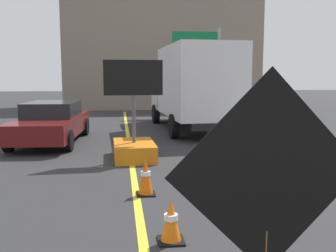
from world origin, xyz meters
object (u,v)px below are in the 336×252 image
roadwork_sign (268,179)px  highway_guide_sign (205,56)px  arrow_board_trailer (134,141)px  box_truck (193,86)px  pickup_car (52,122)px  traffic_cone_mid_lane (146,176)px  traffic_cone_near_sign (171,221)px

roadwork_sign → highway_guide_sign: bearing=78.7°
roadwork_sign → arrow_board_trailer: 7.70m
roadwork_sign → box_truck: 12.98m
roadwork_sign → pickup_car: bearing=108.2°
arrow_board_trailer → traffic_cone_mid_lane: 3.30m
traffic_cone_mid_lane → roadwork_sign: bearing=-81.2°
box_truck → highway_guide_sign: (1.90, 6.09, 1.57)m
box_truck → pickup_car: size_ratio=1.47×
arrow_board_trailer → traffic_cone_near_sign: (0.30, -5.43, -0.18)m
highway_guide_sign → traffic_cone_mid_lane: 15.60m
roadwork_sign → pickup_car: 11.16m
roadwork_sign → arrow_board_trailer: arrow_board_trailer is taller
roadwork_sign → arrow_board_trailer: size_ratio=0.86×
roadwork_sign → traffic_cone_mid_lane: size_ratio=3.16×
box_truck → pickup_car: (-5.37, -2.26, -1.16)m
traffic_cone_near_sign → box_truck: bearing=77.5°
traffic_cone_mid_lane → highway_guide_sign: bearing=73.0°
highway_guide_sign → pickup_car: bearing=-131.1°
arrow_board_trailer → highway_guide_sign: highway_guide_sign is taller
arrow_board_trailer → box_truck: size_ratio=0.37×
roadwork_sign → pickup_car: (-3.47, 10.58, -0.77)m
box_truck → pickup_car: bearing=-157.2°
arrow_board_trailer → traffic_cone_mid_lane: bearing=-88.3°
box_truck → traffic_cone_near_sign: bearing=-102.5°
pickup_car → traffic_cone_near_sign: size_ratio=8.08×
traffic_cone_near_sign → roadwork_sign: bearing=-78.0°
arrow_board_trailer → pickup_car: size_ratio=0.54×
traffic_cone_mid_lane → box_truck: bearing=73.3°
box_truck → traffic_cone_mid_lane: size_ratio=9.90×
traffic_cone_near_sign → arrow_board_trailer: bearing=93.1°
highway_guide_sign → box_truck: bearing=-107.3°
roadwork_sign → highway_guide_sign: highway_guide_sign is taller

